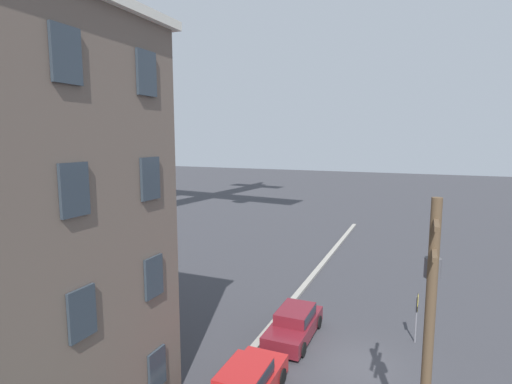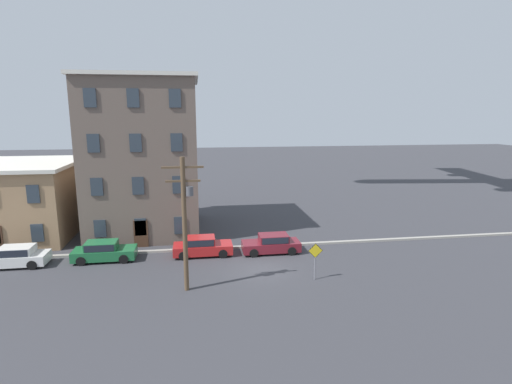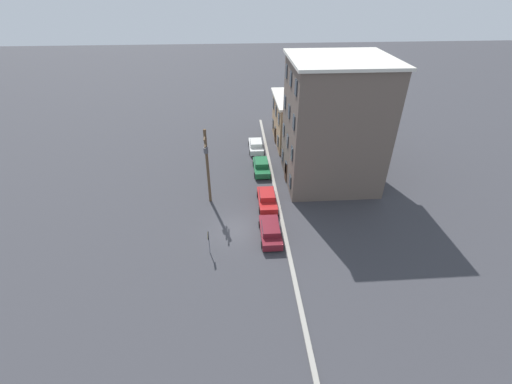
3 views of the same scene
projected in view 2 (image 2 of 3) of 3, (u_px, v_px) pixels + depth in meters
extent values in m
plane|color=#38383D|center=(262.00, 269.00, 27.58)|extent=(200.00, 200.00, 0.00)
cube|color=#9E998E|center=(253.00, 246.00, 31.93)|extent=(56.00, 0.36, 0.16)
cube|color=#9E7A56|center=(21.00, 200.00, 35.00)|extent=(9.17, 10.46, 6.10)
cube|color=silver|center=(17.00, 164.00, 34.38)|extent=(9.67, 10.96, 0.30)
cube|color=#2D3842|center=(37.00, 233.00, 30.62)|extent=(0.90, 0.10, 1.40)
cube|color=#2D3842|center=(33.00, 194.00, 30.02)|extent=(0.90, 0.10, 1.40)
cube|color=#66564C|center=(145.00, 158.00, 35.53)|extent=(9.24, 9.75, 13.34)
cube|color=silver|center=(140.00, 78.00, 34.21)|extent=(9.74, 10.25, 0.30)
cube|color=#2D3842|center=(100.00, 229.00, 31.27)|extent=(0.90, 0.10, 1.40)
cube|color=#2D3842|center=(97.00, 187.00, 30.62)|extent=(0.90, 0.10, 1.40)
cube|color=#2D3842|center=(93.00, 143.00, 29.97)|extent=(0.90, 0.10, 1.40)
cube|color=#2D3842|center=(90.00, 98.00, 29.32)|extent=(0.90, 0.10, 1.40)
cube|color=#2D3842|center=(141.00, 227.00, 31.72)|extent=(0.90, 0.10, 1.40)
cube|color=#2D3842|center=(138.00, 186.00, 31.07)|extent=(0.90, 0.10, 1.40)
cube|color=#2D3842|center=(136.00, 143.00, 30.42)|extent=(0.90, 0.10, 1.40)
cube|color=#2D3842|center=(133.00, 98.00, 29.77)|extent=(0.90, 0.10, 1.40)
cube|color=#2D3842|center=(180.00, 225.00, 32.17)|extent=(0.90, 0.10, 1.40)
cube|color=#2D3842|center=(178.00, 185.00, 31.52)|extent=(0.90, 0.10, 1.40)
cube|color=#2D3842|center=(177.00, 142.00, 30.87)|extent=(0.90, 0.10, 1.40)
cube|color=#2D3842|center=(175.00, 98.00, 30.23)|extent=(0.90, 0.10, 1.40)
cube|color=#472D1E|center=(141.00, 234.00, 31.83)|extent=(1.10, 0.10, 2.20)
cube|color=silver|center=(14.00, 259.00, 27.91)|extent=(4.40, 1.80, 0.70)
cube|color=silver|center=(16.00, 250.00, 27.82)|extent=(2.20, 1.51, 0.55)
cube|color=#1E232D|center=(16.00, 250.00, 27.82)|extent=(2.02, 1.58, 0.48)
cylinder|color=black|center=(32.00, 265.00, 27.34)|extent=(0.66, 0.22, 0.66)
cylinder|color=black|center=(41.00, 256.00, 28.99)|extent=(0.66, 0.22, 0.66)
cube|color=#1E6638|center=(105.00, 253.00, 29.04)|extent=(4.40, 1.80, 0.70)
cube|color=#1E6638|center=(101.00, 245.00, 28.89)|extent=(2.20, 1.51, 0.55)
cube|color=#1E232D|center=(101.00, 245.00, 28.89)|extent=(2.02, 1.58, 0.48)
cylinder|color=black|center=(128.00, 251.00, 30.12)|extent=(0.66, 0.22, 0.66)
cylinder|color=black|center=(124.00, 259.00, 28.47)|extent=(0.66, 0.22, 0.66)
cylinder|color=black|center=(87.00, 253.00, 29.69)|extent=(0.66, 0.22, 0.66)
cylinder|color=black|center=(81.00, 261.00, 28.05)|extent=(0.66, 0.22, 0.66)
cube|color=#B21E1E|center=(203.00, 248.00, 30.11)|extent=(4.40, 1.80, 0.70)
cube|color=#B21E1E|center=(200.00, 241.00, 29.96)|extent=(2.20, 1.51, 0.55)
cube|color=#1E232D|center=(200.00, 241.00, 29.96)|extent=(2.02, 1.58, 0.48)
cylinder|color=black|center=(221.00, 246.00, 31.19)|extent=(0.66, 0.22, 0.66)
cylinder|color=black|center=(223.00, 254.00, 29.54)|extent=(0.66, 0.22, 0.66)
cylinder|color=black|center=(184.00, 248.00, 30.76)|extent=(0.66, 0.22, 0.66)
cylinder|color=black|center=(183.00, 256.00, 29.11)|extent=(0.66, 0.22, 0.66)
cube|color=maroon|center=(271.00, 246.00, 30.69)|extent=(4.40, 1.80, 0.70)
cube|color=maroon|center=(273.00, 238.00, 30.60)|extent=(2.20, 1.51, 0.55)
cube|color=#1E232D|center=(273.00, 238.00, 30.60)|extent=(2.02, 1.58, 0.48)
cylinder|color=black|center=(254.00, 253.00, 29.69)|extent=(0.66, 0.22, 0.66)
cylinder|color=black|center=(251.00, 246.00, 31.34)|extent=(0.66, 0.22, 0.66)
cylinder|color=black|center=(292.00, 251.00, 30.12)|extent=(0.66, 0.22, 0.66)
cylinder|color=black|center=(287.00, 244.00, 31.76)|extent=(0.66, 0.22, 0.66)
cylinder|color=slate|center=(315.00, 263.00, 25.56)|extent=(0.08, 0.08, 2.28)
cube|color=yellow|center=(316.00, 251.00, 25.37)|extent=(0.89, 0.03, 0.89)
cube|color=black|center=(315.00, 251.00, 25.38)|extent=(0.96, 0.02, 0.96)
cylinder|color=brown|center=(185.00, 226.00, 23.48)|extent=(0.28, 0.28, 8.12)
cube|color=brown|center=(183.00, 167.00, 22.81)|extent=(2.40, 0.12, 0.12)
cube|color=brown|center=(183.00, 181.00, 22.97)|extent=(2.00, 0.12, 0.12)
cylinder|color=#515156|center=(190.00, 191.00, 23.14)|extent=(0.44, 0.44, 0.55)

